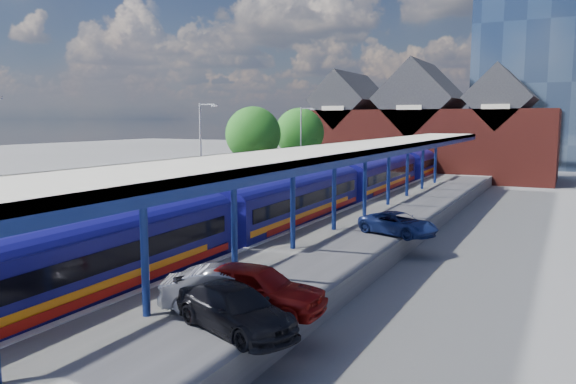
% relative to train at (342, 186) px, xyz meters
% --- Properties ---
extents(ground, '(240.00, 240.00, 0.00)m').
position_rel_train_xyz_m(ground, '(-1.49, 1.83, -2.12)').
color(ground, '#5B5B5E').
rests_on(ground, ground).
extents(ballast_bed, '(6.00, 76.00, 0.06)m').
position_rel_train_xyz_m(ballast_bed, '(-1.49, -8.17, -2.09)').
color(ballast_bed, '#473D33').
rests_on(ballast_bed, ground).
extents(rails, '(4.51, 76.00, 0.14)m').
position_rel_train_xyz_m(rails, '(-1.49, -8.17, -2.00)').
color(rails, slate).
rests_on(rails, ground).
extents(left_platform, '(5.00, 76.00, 1.00)m').
position_rel_train_xyz_m(left_platform, '(-6.99, -8.17, -1.62)').
color(left_platform, '#565659').
rests_on(left_platform, ground).
extents(right_platform, '(6.00, 76.00, 1.00)m').
position_rel_train_xyz_m(right_platform, '(4.51, -8.17, -1.62)').
color(right_platform, '#565659').
rests_on(right_platform, ground).
extents(coping_left, '(0.30, 76.00, 0.05)m').
position_rel_train_xyz_m(coping_left, '(-4.64, -8.17, -1.10)').
color(coping_left, silver).
rests_on(coping_left, left_platform).
extents(coping_right, '(0.30, 76.00, 0.05)m').
position_rel_train_xyz_m(coping_right, '(1.66, -8.17, -1.10)').
color(coping_right, silver).
rests_on(coping_right, right_platform).
extents(yellow_line, '(0.14, 76.00, 0.01)m').
position_rel_train_xyz_m(yellow_line, '(-5.24, -8.17, -1.12)').
color(yellow_line, yellow).
rests_on(yellow_line, left_platform).
extents(train, '(3.19, 65.96, 3.45)m').
position_rel_train_xyz_m(train, '(0.00, 0.00, 0.00)').
color(train, '#0F0D5F').
rests_on(train, ground).
extents(canopy, '(4.50, 52.00, 4.48)m').
position_rel_train_xyz_m(canopy, '(3.99, -6.22, 3.13)').
color(canopy, navy).
rests_on(canopy, right_platform).
extents(lamp_post_c, '(1.48, 0.18, 7.00)m').
position_rel_train_xyz_m(lamp_post_c, '(-7.86, -6.17, 2.87)').
color(lamp_post_c, '#A5A8AA').
rests_on(lamp_post_c, left_platform).
extents(lamp_post_d, '(1.48, 0.18, 7.00)m').
position_rel_train_xyz_m(lamp_post_d, '(-7.86, 9.83, 2.87)').
color(lamp_post_d, '#A5A8AA').
rests_on(lamp_post_d, left_platform).
extents(platform_sign, '(0.55, 0.08, 2.50)m').
position_rel_train_xyz_m(platform_sign, '(-6.49, -4.17, 0.57)').
color(platform_sign, '#A5A8AA').
rests_on(platform_sign, left_platform).
extents(brick_wall, '(0.35, 50.00, 3.86)m').
position_rel_train_xyz_m(brick_wall, '(-9.59, -14.63, 0.33)').
color(brick_wall, '#5B1D18').
rests_on(brick_wall, left_platform).
extents(station_building, '(30.00, 12.12, 13.78)m').
position_rel_train_xyz_m(station_building, '(-1.49, 29.83, 3.33)').
color(station_building, '#5B1D18').
rests_on(station_building, ground).
extents(glass_tower, '(14.20, 14.20, 40.30)m').
position_rel_train_xyz_m(glass_tower, '(8.51, 51.83, 18.08)').
color(glass_tower, '#425571').
rests_on(glass_tower, ground).
extents(tree_near, '(5.20, 5.20, 8.10)m').
position_rel_train_xyz_m(tree_near, '(-11.84, 7.74, 3.23)').
color(tree_near, '#382314').
rests_on(tree_near, ground).
extents(tree_far, '(5.20, 5.20, 8.10)m').
position_rel_train_xyz_m(tree_far, '(-10.84, 15.74, 3.23)').
color(tree_far, '#382314').
rests_on(tree_far, ground).
extents(parked_car_red, '(4.59, 2.07, 1.53)m').
position_rel_train_xyz_m(parked_car_red, '(6.27, -23.41, -0.36)').
color(parked_car_red, maroon).
rests_on(parked_car_red, right_platform).
extents(parked_car_silver, '(4.20, 2.94, 1.31)m').
position_rel_train_xyz_m(parked_car_silver, '(5.35, -23.60, -0.46)').
color(parked_car_silver, '#ADAEB2').
rests_on(parked_car_silver, right_platform).
extents(parked_car_dark, '(4.63, 3.21, 1.25)m').
position_rel_train_xyz_m(parked_car_dark, '(6.52, -24.94, -0.50)').
color(parked_car_dark, black).
rests_on(parked_car_dark, right_platform).
extents(parked_car_blue, '(4.59, 3.30, 1.16)m').
position_rel_train_xyz_m(parked_car_blue, '(7.01, -10.00, -0.54)').
color(parked_car_blue, navy).
rests_on(parked_car_blue, right_platform).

